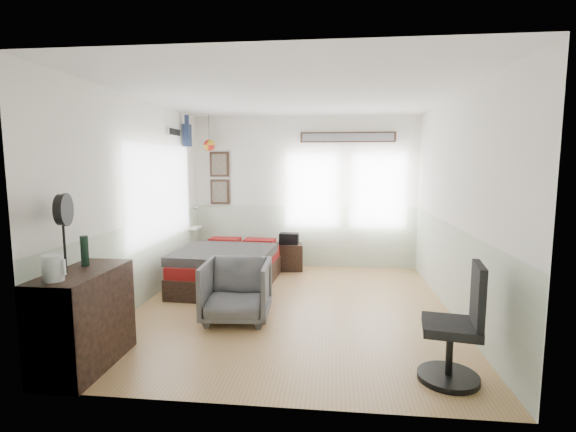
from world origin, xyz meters
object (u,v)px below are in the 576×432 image
object	(u,v)px
nightstand	(289,257)
dresser	(84,319)
bed	(229,267)
armchair	(237,290)
task_chair	(458,334)

from	to	relation	value
nightstand	dresser	bearing A→B (deg)	-119.33
bed	nightstand	xyz separation A→B (m)	(0.82, 1.03, -0.06)
bed	dresser	bearing A→B (deg)	-100.56
nightstand	bed	bearing A→B (deg)	-135.93
armchair	task_chair	size ratio (longest dim) A/B	0.77
dresser	nightstand	bearing A→B (deg)	68.10
armchair	nightstand	world-z (taller)	armchair
armchair	task_chair	bearing A→B (deg)	-31.67
dresser	armchair	distance (m)	1.71
task_chair	dresser	bearing A→B (deg)	-168.96
bed	nightstand	distance (m)	1.32
bed	task_chair	distance (m)	3.70
bed	task_chair	xyz separation A→B (m)	(2.65, -2.59, 0.13)
nightstand	task_chair	distance (m)	4.06
dresser	nightstand	size ratio (longest dim) A/B	2.16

